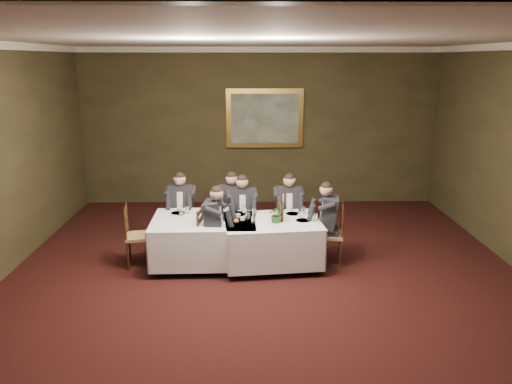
{
  "coord_description": "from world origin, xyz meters",
  "views": [
    {
      "loc": [
        -0.26,
        -6.25,
        3.25
      ],
      "look_at": [
        -0.13,
        1.59,
        1.15
      ],
      "focal_mm": 35.0,
      "sensor_mm": 36.0,
      "label": 1
    }
  ],
  "objects_px": {
    "chair_main_endright": "(330,246)",
    "chair_sec_endleft": "(139,248)",
    "chair_sec_backright": "(232,229)",
    "diner_sec_backright": "(232,217)",
    "table_main": "(272,239)",
    "chair_main_backleft": "(242,234)",
    "painting": "(265,118)",
    "chair_sec_backleft": "(182,230)",
    "diner_main_endright": "(330,233)",
    "chair_main_endleft": "(212,252)",
    "diner_main_backleft": "(242,221)",
    "diner_main_endleft": "(213,238)",
    "candlestick": "(283,209)",
    "chair_main_backright": "(288,232)",
    "table_second": "(204,237)",
    "diner_sec_backleft": "(182,218)",
    "centerpiece": "(277,214)",
    "chair_sec_endright": "(269,246)",
    "diner_main_backright": "(288,220)"
  },
  "relations": [
    {
      "from": "chair_main_endright",
      "to": "chair_sec_endleft",
      "type": "xyz_separation_m",
      "value": [
        -3.1,
        -0.03,
        0.0
      ]
    },
    {
      "from": "chair_sec_backright",
      "to": "diner_sec_backright",
      "type": "distance_m",
      "value": 0.23
    },
    {
      "from": "chair_sec_backright",
      "to": "table_main",
      "type": "bearing_deg",
      "value": 122.95
    },
    {
      "from": "chair_main_backleft",
      "to": "painting",
      "type": "relative_size",
      "value": 0.58
    },
    {
      "from": "chair_sec_backleft",
      "to": "diner_main_endright",
      "type": "bearing_deg",
      "value": 161.95
    },
    {
      "from": "chair_main_endleft",
      "to": "diner_sec_backright",
      "type": "height_order",
      "value": "diner_sec_backright"
    },
    {
      "from": "table_main",
      "to": "chair_main_endleft",
      "type": "height_order",
      "value": "chair_main_endleft"
    },
    {
      "from": "diner_sec_backright",
      "to": "diner_main_backleft",
      "type": "bearing_deg",
      "value": 125.56
    },
    {
      "from": "chair_main_backleft",
      "to": "diner_main_endleft",
      "type": "xyz_separation_m",
      "value": [
        -0.45,
        -0.83,
        0.23
      ]
    },
    {
      "from": "diner_sec_backright",
      "to": "candlestick",
      "type": "relative_size",
      "value": 3.17
    },
    {
      "from": "table_main",
      "to": "candlestick",
      "type": "distance_m",
      "value": 0.51
    },
    {
      "from": "chair_main_backright",
      "to": "diner_main_endleft",
      "type": "relative_size",
      "value": 0.74
    },
    {
      "from": "diner_main_endright",
      "to": "table_main",
      "type": "bearing_deg",
      "value": 104.94
    },
    {
      "from": "table_second",
      "to": "diner_main_endleft",
      "type": "xyz_separation_m",
      "value": [
        0.15,
        -0.2,
        0.06
      ]
    },
    {
      "from": "chair_sec_backleft",
      "to": "chair_sec_endleft",
      "type": "bearing_deg",
      "value": 56.45
    },
    {
      "from": "diner_main_backleft",
      "to": "chair_main_backright",
      "type": "distance_m",
      "value": 0.85
    },
    {
      "from": "diner_sec_backleft",
      "to": "painting",
      "type": "relative_size",
      "value": 0.78
    },
    {
      "from": "diner_main_endright",
      "to": "diner_sec_backleft",
      "type": "height_order",
      "value": "same"
    },
    {
      "from": "diner_main_endright",
      "to": "candlestick",
      "type": "height_order",
      "value": "diner_main_endright"
    },
    {
      "from": "table_main",
      "to": "centerpiece",
      "type": "xyz_separation_m",
      "value": [
        0.07,
        -0.09,
        0.46
      ]
    },
    {
      "from": "chair_sec_endright",
      "to": "diner_main_backleft",
      "type": "bearing_deg",
      "value": 32.56
    },
    {
      "from": "chair_sec_endright",
      "to": "chair_sec_endleft",
      "type": "distance_m",
      "value": 2.11
    },
    {
      "from": "diner_main_backright",
      "to": "diner_sec_backright",
      "type": "height_order",
      "value": "same"
    },
    {
      "from": "table_second",
      "to": "chair_main_endleft",
      "type": "height_order",
      "value": "chair_main_endleft"
    },
    {
      "from": "diner_sec_backleft",
      "to": "diner_sec_backright",
      "type": "relative_size",
      "value": 1.0
    },
    {
      "from": "diner_main_backleft",
      "to": "diner_sec_backright",
      "type": "bearing_deg",
      "value": -58.37
    },
    {
      "from": "diner_main_backleft",
      "to": "centerpiece",
      "type": "xyz_separation_m",
      "value": [
        0.56,
        -0.8,
        0.4
      ]
    },
    {
      "from": "chair_main_endright",
      "to": "chair_sec_endright",
      "type": "relative_size",
      "value": 1.0
    },
    {
      "from": "chair_sec_backleft",
      "to": "chair_sec_backright",
      "type": "height_order",
      "value": "same"
    },
    {
      "from": "diner_main_backright",
      "to": "chair_sec_backright",
      "type": "relative_size",
      "value": 1.35
    },
    {
      "from": "chair_sec_endleft",
      "to": "candlestick",
      "type": "distance_m",
      "value": 2.41
    },
    {
      "from": "chair_main_endleft",
      "to": "chair_sec_endright",
      "type": "height_order",
      "value": "same"
    },
    {
      "from": "table_second",
      "to": "chair_sec_backleft",
      "type": "xyz_separation_m",
      "value": [
        -0.46,
        0.85,
        -0.17
      ]
    },
    {
      "from": "chair_sec_endleft",
      "to": "diner_main_backright",
      "type": "bearing_deg",
      "value": 96.92
    },
    {
      "from": "candlestick",
      "to": "table_main",
      "type": "bearing_deg",
      "value": -152.73
    },
    {
      "from": "chair_sec_backleft",
      "to": "diner_sec_backright",
      "type": "distance_m",
      "value": 0.92
    },
    {
      "from": "diner_sec_backright",
      "to": "chair_sec_endright",
      "type": "distance_m",
      "value": 1.06
    },
    {
      "from": "chair_sec_backleft",
      "to": "chair_sec_endright",
      "type": "height_order",
      "value": "same"
    },
    {
      "from": "diner_main_backleft",
      "to": "chair_main_backright",
      "type": "relative_size",
      "value": 1.35
    },
    {
      "from": "diner_main_backright",
      "to": "chair_main_endright",
      "type": "xyz_separation_m",
      "value": [
        0.63,
        -0.71,
        -0.23
      ]
    },
    {
      "from": "diner_main_endright",
      "to": "diner_sec_backright",
      "type": "xyz_separation_m",
      "value": [
        -1.61,
        0.85,
        0.0
      ]
    },
    {
      "from": "chair_main_endleft",
      "to": "table_second",
      "type": "bearing_deg",
      "value": -138.61
    },
    {
      "from": "chair_sec_backright",
      "to": "centerpiece",
      "type": "xyz_separation_m",
      "value": [
        0.73,
        -1.05,
        0.62
      ]
    },
    {
      "from": "diner_main_endright",
      "to": "chair_sec_backright",
      "type": "xyz_separation_m",
      "value": [
        -1.61,
        0.86,
        -0.23
      ]
    },
    {
      "from": "diner_sec_backright",
      "to": "candlestick",
      "type": "bearing_deg",
      "value": 132.76
    },
    {
      "from": "diner_main_backright",
      "to": "chair_sec_endleft",
      "type": "bearing_deg",
      "value": 14.28
    },
    {
      "from": "chair_sec_backright",
      "to": "chair_sec_endleft",
      "type": "bearing_deg",
      "value": 29.33
    },
    {
      "from": "diner_main_endleft",
      "to": "diner_sec_backright",
      "type": "bearing_deg",
      "value": 171.77
    },
    {
      "from": "diner_sec_backright",
      "to": "chair_main_backleft",
      "type": "bearing_deg",
      "value": 126.8
    },
    {
      "from": "table_main",
      "to": "table_second",
      "type": "height_order",
      "value": "same"
    }
  ]
}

